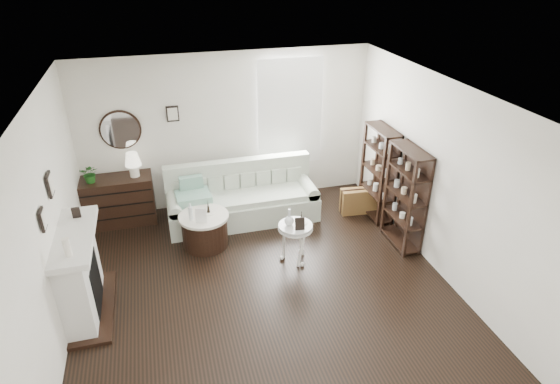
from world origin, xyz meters
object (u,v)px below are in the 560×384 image
object	(u,v)px
sofa	(242,201)
pedestal_table	(295,228)
dresser	(116,201)
drum_table	(205,230)

from	to	relation	value
sofa	pedestal_table	distance (m)	1.55
dresser	drum_table	bearing A→B (deg)	-38.79
dresser	drum_table	size ratio (longest dim) A/B	1.61
dresser	pedestal_table	bearing A→B (deg)	-35.48
sofa	dresser	world-z (taller)	sofa
drum_table	pedestal_table	world-z (taller)	pedestal_table
sofa	pedestal_table	bearing A→B (deg)	-70.42
sofa	drum_table	world-z (taller)	sofa
dresser	pedestal_table	world-z (taller)	dresser
sofa	drum_table	xyz separation A→B (m)	(-0.73, -0.68, -0.05)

